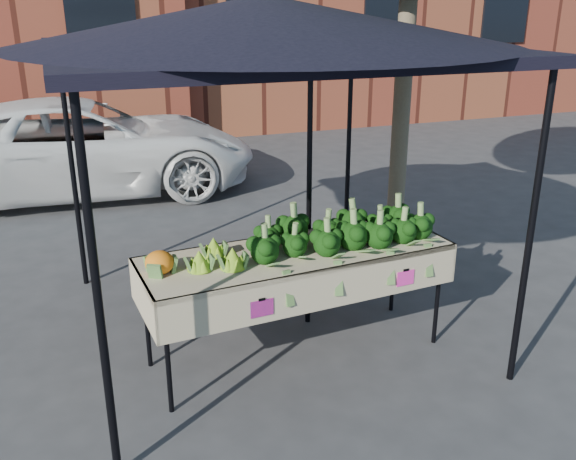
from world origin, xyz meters
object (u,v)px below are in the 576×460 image
object	(u,v)px
table	(297,304)
canopy	(266,174)
vehicle	(68,17)
street_tree	(406,36)

from	to	relation	value
table	canopy	xyz separation A→B (m)	(-0.06, 0.55, 0.92)
canopy	vehicle	distance (m)	5.05
canopy	table	bearing A→B (deg)	-83.56
canopy	vehicle	xyz separation A→B (m)	(-1.21, 4.77, 1.10)
table	vehicle	distance (m)	5.84
vehicle	canopy	bearing A→B (deg)	-161.83
table	vehicle	world-z (taller)	vehicle
street_tree	vehicle	bearing A→B (deg)	122.77
vehicle	street_tree	distance (m)	5.07
canopy	vehicle	world-z (taller)	vehicle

